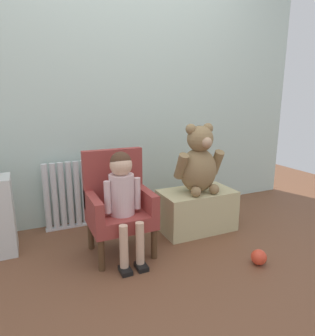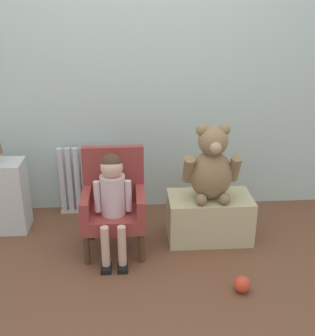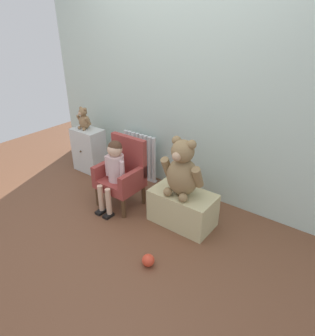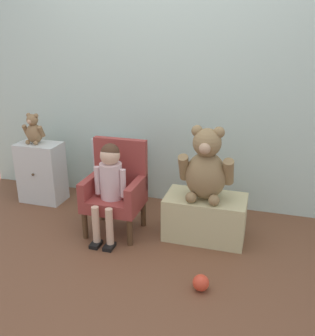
{
  "view_description": "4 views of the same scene",
  "coord_description": "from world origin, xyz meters",
  "px_view_note": "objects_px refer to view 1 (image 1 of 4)",
  "views": [
    {
      "loc": [
        -0.82,
        -1.35,
        1.1
      ],
      "look_at": [
        0.07,
        0.63,
        0.58
      ],
      "focal_mm": 32.0,
      "sensor_mm": 36.0,
      "label": 1
    },
    {
      "loc": [
        -0.12,
        -2.08,
        1.69
      ],
      "look_at": [
        0.06,
        0.56,
        0.62
      ],
      "focal_mm": 45.0,
      "sensor_mm": 36.0,
      "label": 2
    },
    {
      "loc": [
        1.71,
        -1.39,
        1.84
      ],
      "look_at": [
        0.17,
        0.64,
        0.53
      ],
      "focal_mm": 32.0,
      "sensor_mm": 36.0,
      "label": 3
    },
    {
      "loc": [
        0.84,
        -1.91,
        1.54
      ],
      "look_at": [
        0.1,
        0.57,
        0.58
      ],
      "focal_mm": 40.0,
      "sensor_mm": 36.0,
      "label": 4
    }
  ],
  "objects_px": {
    "radiator": "(74,195)",
    "large_teddy_bear": "(199,163)",
    "child_armchair": "(118,204)",
    "low_bench": "(197,210)",
    "child_figure": "(123,190)",
    "toy_ball": "(259,257)"
  },
  "relations": [
    {
      "from": "child_figure",
      "to": "toy_ball",
      "type": "distance_m",
      "value": 1.02
    },
    {
      "from": "child_armchair",
      "to": "low_bench",
      "type": "xyz_separation_m",
      "value": [
        0.7,
        0.08,
        -0.19
      ]
    },
    {
      "from": "child_figure",
      "to": "large_teddy_bear",
      "type": "bearing_deg",
      "value": 13.78
    },
    {
      "from": "child_armchair",
      "to": "low_bench",
      "type": "bearing_deg",
      "value": 6.45
    },
    {
      "from": "child_figure",
      "to": "child_armchair",
      "type": "bearing_deg",
      "value": 90.0
    },
    {
      "from": "radiator",
      "to": "large_teddy_bear",
      "type": "xyz_separation_m",
      "value": [
        0.93,
        -0.5,
        0.3
      ]
    },
    {
      "from": "radiator",
      "to": "low_bench",
      "type": "xyz_separation_m",
      "value": [
        0.93,
        -0.47,
        -0.12
      ]
    },
    {
      "from": "low_bench",
      "to": "large_teddy_bear",
      "type": "height_order",
      "value": "large_teddy_bear"
    },
    {
      "from": "radiator",
      "to": "toy_ball",
      "type": "distance_m",
      "value": 1.54
    },
    {
      "from": "radiator",
      "to": "low_bench",
      "type": "distance_m",
      "value": 1.05
    },
    {
      "from": "radiator",
      "to": "child_figure",
      "type": "height_order",
      "value": "child_figure"
    },
    {
      "from": "radiator",
      "to": "large_teddy_bear",
      "type": "relative_size",
      "value": 1.04
    },
    {
      "from": "radiator",
      "to": "child_armchair",
      "type": "xyz_separation_m",
      "value": [
        0.23,
        -0.55,
        0.07
      ]
    },
    {
      "from": "toy_ball",
      "to": "radiator",
      "type": "bearing_deg",
      "value": 132.31
    },
    {
      "from": "child_figure",
      "to": "large_teddy_bear",
      "type": "xyz_separation_m",
      "value": [
        0.7,
        0.17,
        0.09
      ]
    },
    {
      "from": "child_armchair",
      "to": "large_teddy_bear",
      "type": "xyz_separation_m",
      "value": [
        0.7,
        0.06,
        0.22
      ]
    },
    {
      "from": "large_teddy_bear",
      "to": "radiator",
      "type": "bearing_deg",
      "value": 151.83
    },
    {
      "from": "radiator",
      "to": "child_armchair",
      "type": "relative_size",
      "value": 0.79
    },
    {
      "from": "radiator",
      "to": "child_figure",
      "type": "relative_size",
      "value": 0.77
    },
    {
      "from": "large_teddy_bear",
      "to": "toy_ball",
      "type": "relative_size",
      "value": 5.33
    },
    {
      "from": "child_figure",
      "to": "low_bench",
      "type": "xyz_separation_m",
      "value": [
        0.7,
        0.19,
        -0.32
      ]
    },
    {
      "from": "child_armchair",
      "to": "child_figure",
      "type": "distance_m",
      "value": 0.17
    }
  ]
}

